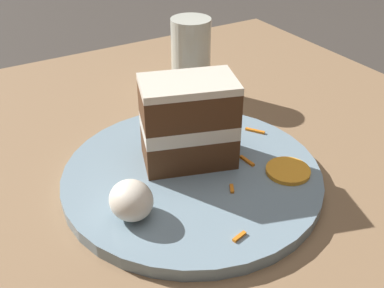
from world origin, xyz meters
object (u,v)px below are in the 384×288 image
object	(u,v)px
cake_slice	(189,122)
orange_garnish	(288,171)
drinking_glass	(191,62)
plate	(192,175)
cream_dollop	(131,200)

from	to	relation	value
cake_slice	orange_garnish	bearing A→B (deg)	-115.49
cake_slice	orange_garnish	size ratio (longest dim) A/B	2.36
cake_slice	drinking_glass	world-z (taller)	drinking_glass
cake_slice	drinking_glass	size ratio (longest dim) A/B	1.00
plate	drinking_glass	size ratio (longest dim) A/B	2.50
plate	drinking_glass	bearing A→B (deg)	-30.17
cream_dollop	drinking_glass	bearing A→B (deg)	-41.31
orange_garnish	drinking_glass	xyz separation A→B (m)	(0.27, -0.02, 0.03)
drinking_glass	plate	bearing A→B (deg)	149.83
orange_garnish	drinking_glass	size ratio (longest dim) A/B	0.43
cake_slice	plate	bearing A→B (deg)	177.71
cake_slice	cream_dollop	size ratio (longest dim) A/B	2.49
cream_dollop	orange_garnish	distance (m)	0.19
plate	cream_dollop	distance (m)	0.10
plate	cream_dollop	xyz separation A→B (m)	(-0.04, 0.09, 0.03)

